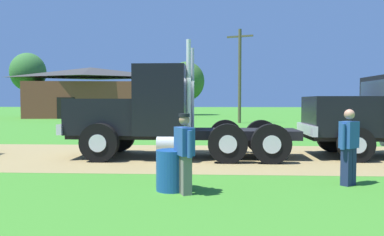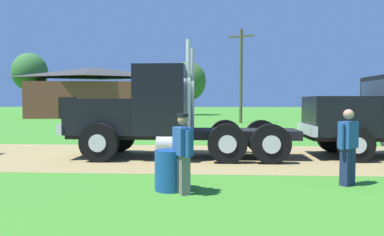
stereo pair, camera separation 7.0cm
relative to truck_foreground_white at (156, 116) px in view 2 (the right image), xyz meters
name	(u,v)px [view 2 (the right image)]	position (x,y,z in m)	size (l,w,h in m)	color
ground_plane	(160,156)	(0.11, 0.17, -1.34)	(200.00, 200.00, 0.00)	#3A7F26
dirt_track	(160,156)	(0.11, 0.17, -1.34)	(120.00, 5.99, 0.01)	olive
truck_foreground_white	(156,116)	(0.00, 0.00, 0.00)	(7.40, 2.63, 3.64)	black
visitor_standing_near	(348,145)	(4.74, -3.80, -0.46)	(0.47, 0.46, 1.64)	#264C8C
visitor_walking_mid	(183,150)	(1.26, -4.70, -0.48)	(0.44, 0.63, 1.57)	#264C8C
steel_barrel	(170,170)	(0.98, -4.44, -0.93)	(0.64, 0.64, 0.82)	#19478C
shed_building	(93,93)	(-11.40, 28.18, 1.31)	(14.16, 7.39, 5.50)	brown
utility_pole_near	(241,73)	(4.14, 19.00, 2.78)	(2.12, 0.86, 7.74)	brown
tree_left	(30,72)	(-19.09, 29.44, 3.75)	(3.94, 3.94, 7.29)	#513823
tree_mid	(188,81)	(-1.40, 36.09, 3.04)	(4.60, 4.60, 6.92)	#513823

